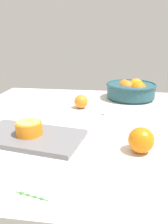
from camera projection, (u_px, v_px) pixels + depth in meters
ground_plane at (90, 125)px, 91.49cm from camera, size 113.12×105.40×3.00cm
fruit_bowl at (131, 90)px, 121.42cm from camera, size 26.54×26.54×10.91cm
cutting_board at (30, 136)px, 75.37cm from camera, size 37.05×24.44×1.65cm
orange_half_0 at (29, 128)px, 74.33cm from camera, size 8.57×8.57×4.55cm
orange_half_1 at (31, 129)px, 74.56cm from camera, size 7.45×7.45×3.91cm
loose_orange_0 at (81, 102)px, 106.21cm from camera, size 6.44×6.44×6.44cm
loose_orange_1 at (141, 140)px, 65.96cm from camera, size 7.65×7.65×7.65cm
spoon at (99, 111)px, 102.20cm from camera, size 11.09×15.28×1.00cm
herb_sprig_0 at (30, 195)px, 48.68cm from camera, size 8.24×2.19×0.99cm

